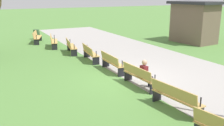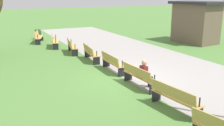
{
  "view_description": "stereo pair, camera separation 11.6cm",
  "coord_description": "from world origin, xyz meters",
  "px_view_note": "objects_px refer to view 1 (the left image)",
  "views": [
    {
      "loc": [
        9.48,
        -5.59,
        3.7
      ],
      "look_at": [
        -0.0,
        -0.71,
        0.8
      ],
      "focal_mm": 40.9,
      "sensor_mm": 36.0,
      "label": 1
    },
    {
      "loc": [
        9.54,
        -5.49,
        3.7
      ],
      "look_at": [
        -0.0,
        -0.71,
        0.8
      ],
      "focal_mm": 40.9,
      "sensor_mm": 36.0,
      "label": 2
    }
  ],
  "objects_px": {
    "bench_1": "(53,41)",
    "person_seated": "(146,73)",
    "bench_0": "(37,37)",
    "bench_3": "(90,53)",
    "bench_5": "(139,76)",
    "bench_6": "(175,97)",
    "kiosk": "(194,22)",
    "trash_bin": "(36,35)",
    "bench_4": "(112,62)",
    "bench_2": "(71,46)"
  },
  "relations": [
    {
      "from": "bench_2",
      "to": "bench_0",
      "type": "bearing_deg",
      "value": -155.31
    },
    {
      "from": "bench_4",
      "to": "person_seated",
      "type": "xyz_separation_m",
      "value": [
        2.66,
        0.15,
        0.16
      ]
    },
    {
      "from": "bench_6",
      "to": "kiosk",
      "type": "distance_m",
      "value": 12.96
    },
    {
      "from": "bench_1",
      "to": "kiosk",
      "type": "height_order",
      "value": "kiosk"
    },
    {
      "from": "bench_4",
      "to": "person_seated",
      "type": "relative_size",
      "value": 1.62
    },
    {
      "from": "bench_5",
      "to": "person_seated",
      "type": "bearing_deg",
      "value": 29.66
    },
    {
      "from": "trash_bin",
      "to": "bench_4",
      "type": "bearing_deg",
      "value": 7.37
    },
    {
      "from": "bench_0",
      "to": "bench_5",
      "type": "distance_m",
      "value": 11.97
    },
    {
      "from": "bench_2",
      "to": "kiosk",
      "type": "height_order",
      "value": "kiosk"
    },
    {
      "from": "bench_2",
      "to": "bench_4",
      "type": "distance_m",
      "value": 4.81
    },
    {
      "from": "bench_3",
      "to": "bench_4",
      "type": "distance_m",
      "value": 2.41
    },
    {
      "from": "bench_0",
      "to": "bench_6",
      "type": "relative_size",
      "value": 1.01
    },
    {
      "from": "kiosk",
      "to": "bench_1",
      "type": "bearing_deg",
      "value": -112.46
    },
    {
      "from": "bench_5",
      "to": "kiosk",
      "type": "xyz_separation_m",
      "value": [
        -6.44,
        9.23,
        1.14
      ]
    },
    {
      "from": "kiosk",
      "to": "bench_5",
      "type": "bearing_deg",
      "value": -60.76
    },
    {
      "from": "person_seated",
      "to": "kiosk",
      "type": "height_order",
      "value": "kiosk"
    },
    {
      "from": "bench_0",
      "to": "kiosk",
      "type": "distance_m",
      "value": 12.26
    },
    {
      "from": "bench_1",
      "to": "bench_3",
      "type": "xyz_separation_m",
      "value": [
        4.73,
        0.86,
        0.0
      ]
    },
    {
      "from": "bench_1",
      "to": "bench_2",
      "type": "relative_size",
      "value": 1.0
    },
    {
      "from": "bench_2",
      "to": "kiosk",
      "type": "relative_size",
      "value": 0.51
    },
    {
      "from": "bench_3",
      "to": "kiosk",
      "type": "relative_size",
      "value": 0.51
    },
    {
      "from": "bench_4",
      "to": "person_seated",
      "type": "distance_m",
      "value": 2.66
    },
    {
      "from": "bench_5",
      "to": "bench_6",
      "type": "xyz_separation_m",
      "value": [
        2.4,
        -0.17,
        0.0
      ]
    },
    {
      "from": "bench_2",
      "to": "bench_4",
      "type": "xyz_separation_m",
      "value": [
        4.78,
        0.52,
        0.0
      ]
    },
    {
      "from": "kiosk",
      "to": "bench_4",
      "type": "bearing_deg",
      "value": -72.06
    },
    {
      "from": "bench_6",
      "to": "bench_4",
      "type": "bearing_deg",
      "value": 171.76
    },
    {
      "from": "bench_6",
      "to": "trash_bin",
      "type": "height_order",
      "value": "bench_6"
    },
    {
      "from": "bench_4",
      "to": "bench_6",
      "type": "xyz_separation_m",
      "value": [
        4.81,
        -0.17,
        0.0
      ]
    },
    {
      "from": "bench_1",
      "to": "person_seated",
      "type": "relative_size",
      "value": 1.66
    },
    {
      "from": "trash_bin",
      "to": "kiosk",
      "type": "height_order",
      "value": "kiosk"
    },
    {
      "from": "person_seated",
      "to": "kiosk",
      "type": "bearing_deg",
      "value": 124.32
    },
    {
      "from": "bench_3",
      "to": "bench_6",
      "type": "xyz_separation_m",
      "value": [
        7.21,
        0.0,
        0.0
      ]
    },
    {
      "from": "bench_2",
      "to": "bench_6",
      "type": "relative_size",
      "value": 1.01
    },
    {
      "from": "bench_6",
      "to": "trash_bin",
      "type": "distance_m",
      "value": 15.9
    },
    {
      "from": "person_seated",
      "to": "trash_bin",
      "type": "relative_size",
      "value": 1.45
    },
    {
      "from": "bench_3",
      "to": "bench_4",
      "type": "bearing_deg",
      "value": 10.3
    },
    {
      "from": "bench_3",
      "to": "kiosk",
      "type": "bearing_deg",
      "value": 106.05
    },
    {
      "from": "bench_5",
      "to": "person_seated",
      "type": "distance_m",
      "value": 0.33
    },
    {
      "from": "bench_0",
      "to": "bench_5",
      "type": "height_order",
      "value": "same"
    },
    {
      "from": "bench_3",
      "to": "trash_bin",
      "type": "bearing_deg",
      "value": -165.55
    },
    {
      "from": "bench_0",
      "to": "bench_3",
      "type": "bearing_deg",
      "value": 30.89
    },
    {
      "from": "bench_4",
      "to": "bench_3",
      "type": "bearing_deg",
      "value": -173.83
    },
    {
      "from": "trash_bin",
      "to": "bench_6",
      "type": "bearing_deg",
      "value": 4.53
    },
    {
      "from": "bench_1",
      "to": "person_seated",
      "type": "distance_m",
      "value": 9.86
    },
    {
      "from": "bench_6",
      "to": "bench_3",
      "type": "bearing_deg",
      "value": 173.81
    },
    {
      "from": "bench_0",
      "to": "bench_2",
      "type": "relative_size",
      "value": 1.0
    },
    {
      "from": "bench_6",
      "to": "person_seated",
      "type": "distance_m",
      "value": 2.18
    },
    {
      "from": "bench_4",
      "to": "bench_0",
      "type": "bearing_deg",
      "value": -167.67
    },
    {
      "from": "bench_3",
      "to": "person_seated",
      "type": "height_order",
      "value": "person_seated"
    },
    {
      "from": "trash_bin",
      "to": "bench_5",
      "type": "bearing_deg",
      "value": 6.06
    }
  ]
}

